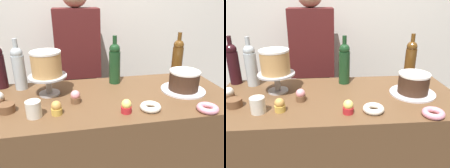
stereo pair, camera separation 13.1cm
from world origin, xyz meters
The scene contains 19 objects.
back_wall centered at (0.00, 0.90, 1.30)m, with size 6.00×0.05×2.60m.
display_counter centered at (0.00, 0.00, 0.46)m, with size 1.46×0.65×0.93m.
cake_stand_pedestal centered at (-0.37, 0.10, 1.01)m, with size 0.23×0.23×0.12m.
white_layer_cake centered at (-0.37, 0.10, 1.12)m, with size 0.18×0.18×0.15m.
silver_serving_platter centered at (0.46, 0.00, 0.93)m, with size 0.28×0.28×0.01m.
chocolate_round_cake centered at (0.46, 0.00, 1.00)m, with size 0.19×0.19×0.12m.
wine_bottle_green centered at (0.06, 0.22, 1.07)m, with size 0.08×0.08×0.33m.
wine_bottle_clear centered at (-0.55, 0.23, 1.07)m, with size 0.08×0.08×0.33m.
wine_bottle_dark_red centered at (-0.68, 0.27, 1.07)m, with size 0.08×0.08×0.33m.
wine_bottle_amber centered at (0.53, 0.26, 1.07)m, with size 0.08×0.08×0.33m.
cupcake_strawberry centered at (-0.22, -0.04, 0.96)m, with size 0.06×0.06×0.07m.
cupcake_vanilla centered at (-0.63, 0.02, 0.96)m, with size 0.06×0.06×0.07m.
cupcake_caramel centered at (-0.32, -0.16, 0.96)m, with size 0.06×0.06×0.07m.
cupcake_lemon centered at (0.03, -0.21, 0.96)m, with size 0.06×0.06×0.07m.
donut_pink centered at (0.46, -0.27, 0.94)m, with size 0.11×0.11×0.03m.
donut_sugar centered at (0.17, -0.20, 0.94)m, with size 0.11×0.11×0.03m.
cookie_stack centered at (-0.57, -0.08, 0.95)m, with size 0.08×0.08×0.04m.
coffee_cup_ceramic centered at (-0.43, -0.16, 0.97)m, with size 0.08×0.08×0.09m.
barista_figure centered at (-0.16, 0.66, 0.84)m, with size 0.36×0.22×1.60m.
Camera 2 is at (-0.10, -1.21, 1.50)m, focal length 35.78 mm.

